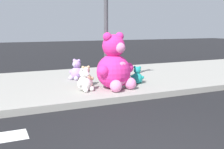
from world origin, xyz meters
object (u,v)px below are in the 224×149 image
Objects in this scene: plush_tan at (86,78)px; plush_lavender at (76,71)px; plush_teal at (137,76)px; plush_white at (85,82)px; plush_lime at (119,72)px; sign_pole at (106,20)px; plush_pink_large at (115,66)px.

plush_tan is 0.92m from plush_lavender.
plush_white reaches higher than plush_teal.
plush_lavender is 1.24m from plush_lime.
plush_white is (-0.23, -0.58, 0.02)m from plush_tan.
plush_lavender is at bearing 120.08° from sign_pole.
plush_lavender is at bearing 80.67° from plush_white.
sign_pole reaches higher than plush_white.
plush_lavender is 0.97× the size of plush_lime.
sign_pole is at bearing -59.92° from plush_lavender.
plush_lavender is (-0.52, 1.53, -0.32)m from plush_pink_large.
plush_white is (-0.77, 0.04, -0.33)m from plush_pink_large.
plush_tan is at bearing 131.25° from plush_pink_large.
plush_white is (-1.31, -0.87, -0.02)m from plush_lime.
plush_teal is (0.80, -0.28, -1.51)m from sign_pole.
sign_pole is at bearing 160.38° from plush_teal.
plush_teal is at bearing -42.40° from plush_lavender.
plush_white reaches higher than plush_tan.
sign_pole is 1.28m from plush_pink_large.
plush_lavender reaches higher than plush_teal.
plush_pink_large is 1.11m from plush_lime.
sign_pole reaches higher than plush_teal.
plush_lime is at bearing 114.36° from plush_teal.
plush_pink_large is 2.66× the size of plush_tan.
plush_lime is (0.55, 0.91, -0.31)m from plush_pink_large.
sign_pole is 5.12× the size of plush_lime.
plush_pink_large reaches higher than plush_white.
plush_lavender is 1.07× the size of plush_white.
plush_tan is (-1.36, 0.31, 0.02)m from plush_teal.
plush_pink_large is 0.95m from plush_teal.
sign_pole is 1.76m from plush_white.
plush_lavender is at bearing 149.85° from plush_lime.
plush_tan is at bearing 68.53° from plush_white.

